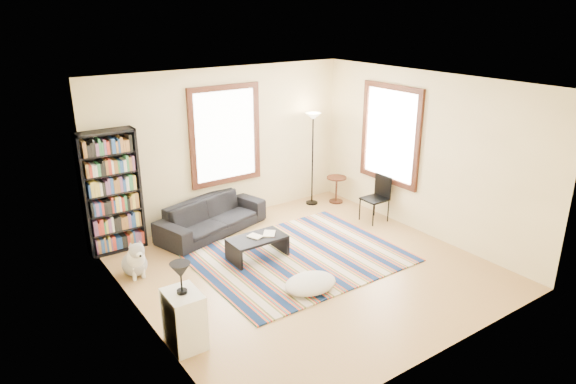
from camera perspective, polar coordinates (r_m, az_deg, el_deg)
floor at (r=7.97m, az=2.09°, el=-8.81°), size 5.00×5.00×0.10m
ceiling at (r=7.05m, az=2.39°, el=12.33°), size 5.00×5.00×0.10m
wall_back at (r=9.45m, az=-7.18°, el=5.19°), size 5.00×0.10×2.80m
wall_front at (r=5.71m, az=17.92°, el=-5.72°), size 5.00×0.10×2.80m
wall_left at (r=6.27m, az=-16.72°, el=-3.26°), size 0.10×5.00×2.80m
wall_right at (r=9.09m, az=15.19°, el=4.04°), size 0.10×5.00×2.80m
window_back at (r=9.33m, az=-7.00°, el=6.28°), size 1.20×0.06×1.60m
window_right at (r=9.49m, az=11.31°, el=6.27°), size 0.06×1.20×1.60m
rug at (r=8.27m, az=1.23°, el=-7.19°), size 3.13×2.50×0.02m
sofa at (r=9.14m, az=-8.48°, el=-2.72°), size 1.32×2.16×0.59m
bookshelf at (r=8.61m, az=-19.03°, el=-0.04°), size 0.90×0.30×2.00m
coffee_table at (r=8.19m, az=-3.42°, el=-6.20°), size 1.02×0.80×0.36m
book_a at (r=8.06m, az=-4.06°, el=-5.16°), size 0.27×0.23×0.02m
book_b at (r=8.21m, az=-2.74°, el=-4.62°), size 0.30×0.31×0.02m
floor_cushion at (r=7.36m, az=2.52°, el=-10.10°), size 0.92×0.78×0.20m
floor_lamp at (r=10.16m, az=2.74°, el=3.62°), size 0.39×0.39×1.86m
side_table at (r=10.48m, az=5.39°, el=0.27°), size 0.51×0.51×0.54m
folding_chair at (r=9.60m, az=9.60°, el=-0.78°), size 0.42×0.40×0.86m
white_cabinet at (r=6.27m, az=-11.45°, el=-13.69°), size 0.39×0.51×0.70m
table_lamp at (r=5.99m, az=-11.80°, el=-9.37°), size 0.32×0.32×0.38m
dog at (r=7.98m, az=-16.77°, el=-6.92°), size 0.43×0.59×0.58m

